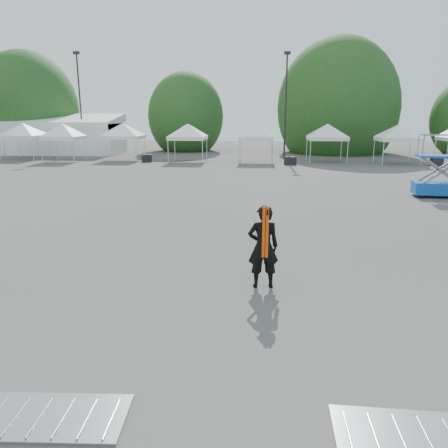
{
  "coord_description": "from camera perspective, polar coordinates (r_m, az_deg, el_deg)",
  "views": [
    {
      "loc": [
        0.82,
        -11.32,
        4.06
      ],
      "look_at": [
        -0.13,
        -0.31,
        1.3
      ],
      "focal_mm": 35.0,
      "sensor_mm": 36.0,
      "label": 1
    }
  ],
  "objects": [
    {
      "name": "light_pole_west",
      "position": [
        49.1,
        -18.32,
        15.35
      ],
      "size": [
        0.6,
        0.25,
        10.3
      ],
      "color": "black",
      "rests_on": "ground"
    },
    {
      "name": "ground",
      "position": [
        12.06,
        0.73,
        -5.65
      ],
      "size": [
        120.0,
        120.0,
        0.0
      ],
      "primitive_type": "plane",
      "color": "#474442",
      "rests_on": "ground"
    },
    {
      "name": "crate_west",
      "position": [
        39.85,
        -10.05,
        8.45
      ],
      "size": [
        1.02,
        0.92,
        0.66
      ],
      "primitive_type": "cube",
      "rotation": [
        0.0,
        0.0,
        0.36
      ],
      "color": "black",
      "rests_on": "ground"
    },
    {
      "name": "tent_a",
      "position": [
        45.96,
        -24.79,
        11.53
      ],
      "size": [
        4.7,
        4.7,
        3.88
      ],
      "color": "silver",
      "rests_on": "ground"
    },
    {
      "name": "tent_g",
      "position": [
        40.24,
        21.9,
        11.63
      ],
      "size": [
        4.63,
        4.63,
        3.88
      ],
      "color": "silver",
      "rests_on": "ground"
    },
    {
      "name": "light_pole_east",
      "position": [
        43.4,
        8.08,
        15.83
      ],
      "size": [
        0.6,
        0.25,
        9.8
      ],
      "color": "black",
      "rests_on": "ground"
    },
    {
      "name": "tent_c",
      "position": [
        41.97,
        -13.03,
        12.32
      ],
      "size": [
        4.69,
        4.69,
        3.88
      ],
      "color": "silver",
      "rests_on": "ground"
    },
    {
      "name": "man",
      "position": [
        10.45,
        5.14,
        -2.97
      ],
      "size": [
        0.8,
        0.58,
        2.03
      ],
      "rotation": [
        0.0,
        0.0,
        3.28
      ],
      "color": "black",
      "rests_on": "ground"
    },
    {
      "name": "tree_mid_w",
      "position": [
        52.07,
        -5.0,
        13.84
      ],
      "size": [
        4.16,
        4.16,
        6.33
      ],
      "color": "#382314",
      "rests_on": "ground"
    },
    {
      "name": "tree_mid_e",
      "position": [
        50.99,
        14.6,
        14.48
      ],
      "size": [
        5.12,
        5.12,
        7.79
      ],
      "color": "#382314",
      "rests_on": "ground"
    },
    {
      "name": "tent_d",
      "position": [
        39.6,
        -4.77,
        12.54
      ],
      "size": [
        4.53,
        4.53,
        3.88
      ],
      "color": "silver",
      "rests_on": "ground"
    },
    {
      "name": "barrier_mid",
      "position": [
        6.74,
        23.43,
        -24.01
      ],
      "size": [
        2.04,
        1.05,
        0.06
      ],
      "rotation": [
        0.0,
        0.0,
        -0.02
      ],
      "color": "#97999E",
      "rests_on": "ground"
    },
    {
      "name": "tree_far_w",
      "position": [
        56.14,
        -24.33,
        13.32
      ],
      "size": [
        4.8,
        4.8,
        7.3
      ],
      "color": "#382314",
      "rests_on": "ground"
    },
    {
      "name": "scissor_lift",
      "position": [
        24.63,
        26.49,
        6.79
      ],
      "size": [
        2.53,
        1.44,
        3.13
      ],
      "rotation": [
        0.0,
        0.0,
        -0.1
      ],
      "color": "navy",
      "rests_on": "ground"
    },
    {
      "name": "crate_east",
      "position": [
        40.1,
        26.02,
        7.31
      ],
      "size": [
        0.91,
        0.72,
        0.68
      ],
      "primitive_type": "cube",
      "rotation": [
        0.0,
        0.0,
        0.05
      ],
      "color": "black",
      "rests_on": "ground"
    },
    {
      "name": "marquee",
      "position": [
        51.68,
        -21.71,
        10.75
      ],
      "size": [
        15.0,
        6.25,
        4.23
      ],
      "color": "white",
      "rests_on": "ground"
    },
    {
      "name": "tent_e",
      "position": [
        38.9,
        4.25,
        12.52
      ],
      "size": [
        4.25,
        4.25,
        3.88
      ],
      "color": "silver",
      "rests_on": "ground"
    },
    {
      "name": "tent_f",
      "position": [
        39.99,
        13.38,
        12.23
      ],
      "size": [
        4.69,
        4.69,
        3.88
      ],
      "color": "silver",
      "rests_on": "ground"
    },
    {
      "name": "tent_b",
      "position": [
        42.33,
        -20.33,
        11.83
      ],
      "size": [
        4.3,
        4.3,
        3.88
      ],
      "color": "silver",
      "rests_on": "ground"
    },
    {
      "name": "crate_mid",
      "position": [
        37.4,
        8.64,
        8.17
      ],
      "size": [
        1.04,
        0.92,
        0.68
      ],
      "primitive_type": "cube",
      "rotation": [
        0.0,
        0.0,
        0.33
      ],
      "color": "black",
      "rests_on": "ground"
    },
    {
      "name": "barrier_left",
      "position": [
        6.97,
        -21.43,
        -22.36
      ],
      "size": [
        2.07,
        1.12,
        0.06
      ],
      "rotation": [
        0.0,
        0.0,
        0.06
      ],
      "color": "#97999E",
      "rests_on": "ground"
    }
  ]
}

